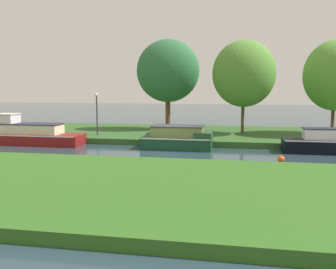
{
  "coord_description": "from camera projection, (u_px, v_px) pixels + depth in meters",
  "views": [
    {
      "loc": [
        4.24,
        -22.24,
        4.01
      ],
      "look_at": [
        -0.06,
        1.2,
        0.9
      ],
      "focal_mm": 40.14,
      "sensor_mm": 36.0,
      "label": 1
    }
  ],
  "objects": [
    {
      "name": "mooring_post_near",
      "position": [
        170.0,
        133.0,
        25.51
      ],
      "size": [
        0.19,
        0.19,
        0.82
      ],
      "primitive_type": "cylinder",
      "color": "#4B4021",
      "rests_on": "riverbank_far"
    },
    {
      "name": "willow_tree_left",
      "position": [
        168.0,
        71.0,
        30.75
      ],
      "size": [
        5.18,
        3.64,
        7.38
      ],
      "color": "brown",
      "rests_on": "riverbank_far"
    },
    {
      "name": "forest_barge",
      "position": [
        179.0,
        138.0,
        23.94
      ],
      "size": [
        4.42,
        2.09,
        1.49
      ],
      "color": "#153F25",
      "rests_on": "ground_plane"
    },
    {
      "name": "channel_buoy",
      "position": [
        281.0,
        159.0,
        19.7
      ],
      "size": [
        0.36,
        0.36,
        0.36
      ],
      "primitive_type": "sphere",
      "color": "#E55919",
      "rests_on": "ground_plane"
    },
    {
      "name": "willow_tree_centre",
      "position": [
        244.0,
        74.0,
        27.8
      ],
      "size": [
        4.67,
        4.2,
        6.96
      ],
      "color": "brown",
      "rests_on": "riverbank_far"
    },
    {
      "name": "willow_tree_right",
      "position": [
        336.0,
        75.0,
        27.3
      ],
      "size": [
        4.65,
        4.78,
        6.95
      ],
      "color": "brown",
      "rests_on": "riverbank_far"
    },
    {
      "name": "black_cruiser",
      "position": [
        321.0,
        142.0,
        22.41
      ],
      "size": [
        4.09,
        1.45,
        1.51
      ],
      "color": "black",
      "rests_on": "ground_plane"
    },
    {
      "name": "riverbank_near",
      "position": [
        121.0,
        187.0,
        14.17
      ],
      "size": [
        72.0,
        10.0,
        0.4
      ],
      "primitive_type": "cube",
      "color": "#31631F",
      "rests_on": "ground_plane"
    },
    {
      "name": "maroon_narrowboat",
      "position": [
        28.0,
        134.0,
        25.82
      ],
      "size": [
        7.6,
        1.97,
        2.1
      ],
      "color": "maroon",
      "rests_on": "ground_plane"
    },
    {
      "name": "lamp_post",
      "position": [
        97.0,
        109.0,
        27.42
      ],
      "size": [
        0.24,
        0.24,
        3.07
      ],
      "color": "#333338",
      "rests_on": "riverbank_far"
    },
    {
      "name": "riverbank_far",
      "position": [
        182.0,
        134.0,
        29.77
      ],
      "size": [
        72.0,
        10.0,
        0.4
      ],
      "primitive_type": "cube",
      "color": "#2F5623",
      "rests_on": "ground_plane"
    },
    {
      "name": "ground_plane",
      "position": [
        165.0,
        152.0,
        22.97
      ],
      "size": [
        120.0,
        120.0,
        0.0
      ],
      "primitive_type": "plane",
      "color": "#283D47"
    }
  ]
}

